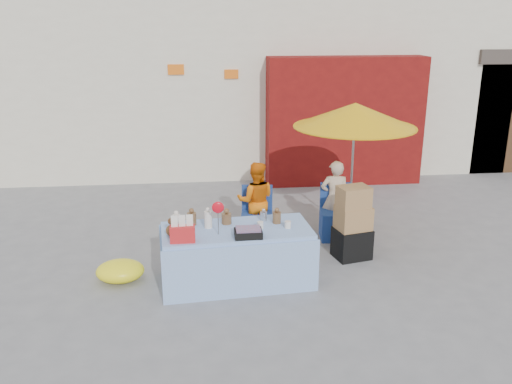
{
  "coord_description": "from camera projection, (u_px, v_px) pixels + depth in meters",
  "views": [
    {
      "loc": [
        -0.78,
        -6.57,
        3.33
      ],
      "look_at": [
        -0.01,
        0.6,
        1.0
      ],
      "focal_mm": 38.0,
      "sensor_mm": 36.0,
      "label": 1
    }
  ],
  "objects": [
    {
      "name": "market_table",
      "position": [
        236.0,
        255.0,
        7.04
      ],
      "size": [
        2.02,
        1.07,
        1.18
      ],
      "rotation": [
        0.0,
        0.0,
        0.08
      ],
      "color": "#9ABEF7",
      "rests_on": "ground"
    },
    {
      "name": "box_stack",
      "position": [
        353.0,
        225.0,
        7.74
      ],
      "size": [
        0.57,
        0.5,
        1.08
      ],
      "rotation": [
        0.0,
        0.0,
        0.23
      ],
      "color": "black",
      "rests_on": "ground"
    },
    {
      "name": "umbrella",
      "position": [
        355.0,
        116.0,
        8.32
      ],
      "size": [
        1.9,
        1.9,
        2.09
      ],
      "color": "gray",
      "rests_on": "ground"
    },
    {
      "name": "chair_right",
      "position": [
        336.0,
        222.0,
        8.52
      ],
      "size": [
        0.53,
        0.52,
        0.85
      ],
      "rotation": [
        0.0,
        0.0,
        -0.12
      ],
      "color": "navy",
      "rests_on": "ground"
    },
    {
      "name": "vendor_beige",
      "position": [
        335.0,
        198.0,
        8.54
      ],
      "size": [
        0.48,
        0.34,
        1.22
      ],
      "primitive_type": "imported",
      "rotation": [
        0.0,
        0.0,
        3.03
      ],
      "color": "#CCAE90",
      "rests_on": "ground"
    },
    {
      "name": "tarp_bundle",
      "position": [
        120.0,
        271.0,
        7.14
      ],
      "size": [
        0.76,
        0.68,
        0.28
      ],
      "primitive_type": "ellipsoid",
      "rotation": [
        0.0,
        0.0,
        0.33
      ],
      "color": "yellow",
      "rests_on": "ground"
    },
    {
      "name": "chair_left",
      "position": [
        257.0,
        225.0,
        8.4
      ],
      "size": [
        0.53,
        0.52,
        0.85
      ],
      "rotation": [
        0.0,
        0.0,
        -0.12
      ],
      "color": "navy",
      "rests_on": "ground"
    },
    {
      "name": "backdrop",
      "position": [
        248.0,
        27.0,
        13.53
      ],
      "size": [
        14.0,
        8.0,
        7.8
      ],
      "color": "silver",
      "rests_on": "ground"
    },
    {
      "name": "vendor_orange",
      "position": [
        256.0,
        201.0,
        8.41
      ],
      "size": [
        0.65,
        0.53,
        1.23
      ],
      "primitive_type": "imported",
      "rotation": [
        0.0,
        0.0,
        3.03
      ],
      "color": "orange",
      "rests_on": "ground"
    },
    {
      "name": "ground",
      "position": [
        262.0,
        276.0,
        7.32
      ],
      "size": [
        80.0,
        80.0,
        0.0
      ],
      "primitive_type": "plane",
      "color": "slate",
      "rests_on": "ground"
    }
  ]
}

